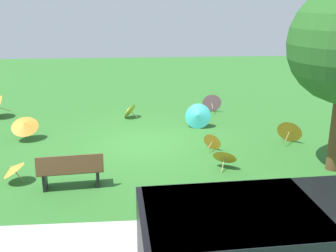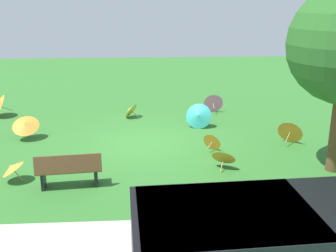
# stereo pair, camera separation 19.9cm
# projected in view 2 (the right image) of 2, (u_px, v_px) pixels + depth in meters

# --- Properties ---
(ground) EXTENTS (40.00, 40.00, 0.00)m
(ground) POSITION_uv_depth(u_px,v_px,m) (143.00, 143.00, 13.08)
(ground) COLOR #2D6B28
(van_dark) EXTENTS (4.69, 2.33, 1.53)m
(van_dark) POSITION_uv_depth(u_px,v_px,m) (272.00, 244.00, 6.16)
(van_dark) COLOR black
(van_dark) RESTS_ON ground
(park_bench) EXTENTS (1.64, 0.64, 0.90)m
(park_bench) POSITION_uv_depth(u_px,v_px,m) (69.00, 170.00, 9.91)
(park_bench) COLOR brown
(park_bench) RESTS_ON ground
(parasol_orange_0) EXTENTS (0.64, 0.58, 0.58)m
(parasol_orange_0) POSITION_uv_depth(u_px,v_px,m) (213.00, 141.00, 12.43)
(parasol_orange_0) COLOR tan
(parasol_orange_0) RESTS_ON ground
(parasol_orange_1) EXTENTS (0.60, 0.63, 0.60)m
(parasol_orange_1) POSITION_uv_depth(u_px,v_px,m) (12.00, 168.00, 10.25)
(parasol_orange_1) COLOR tan
(parasol_orange_1) RESTS_ON ground
(parasol_pink_0) EXTENTS (0.81, 0.68, 0.79)m
(parasol_pink_0) POSITION_uv_depth(u_px,v_px,m) (213.00, 103.00, 16.61)
(parasol_pink_0) COLOR tan
(parasol_pink_0) RESTS_ON ground
(parasol_teal_0) EXTENTS (1.07, 1.02, 0.92)m
(parasol_teal_0) POSITION_uv_depth(u_px,v_px,m) (198.00, 116.00, 14.52)
(parasol_teal_0) COLOR tan
(parasol_teal_0) RESTS_ON ground
(parasol_yellow_1) EXTENTS (0.71, 0.80, 0.61)m
(parasol_yellow_1) POSITION_uv_depth(u_px,v_px,m) (130.00, 110.00, 15.85)
(parasol_yellow_1) COLOR tan
(parasol_yellow_1) RESTS_ON ground
(parasol_orange_3) EXTENTS (0.83, 0.76, 0.64)m
(parasol_orange_3) POSITION_uv_depth(u_px,v_px,m) (224.00, 156.00, 11.08)
(parasol_orange_3) COLOR tan
(parasol_orange_3) RESTS_ON ground
(parasol_orange_5) EXTENTS (0.93, 0.89, 0.82)m
(parasol_orange_5) POSITION_uv_depth(u_px,v_px,m) (25.00, 124.00, 13.29)
(parasol_orange_5) COLOR tan
(parasol_orange_5) RESTS_ON ground
(parasol_orange_6) EXTENTS (0.94, 0.88, 0.81)m
(parasol_orange_6) POSITION_uv_depth(u_px,v_px,m) (291.00, 131.00, 13.04)
(parasol_orange_6) COLOR tan
(parasol_orange_6) RESTS_ON ground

